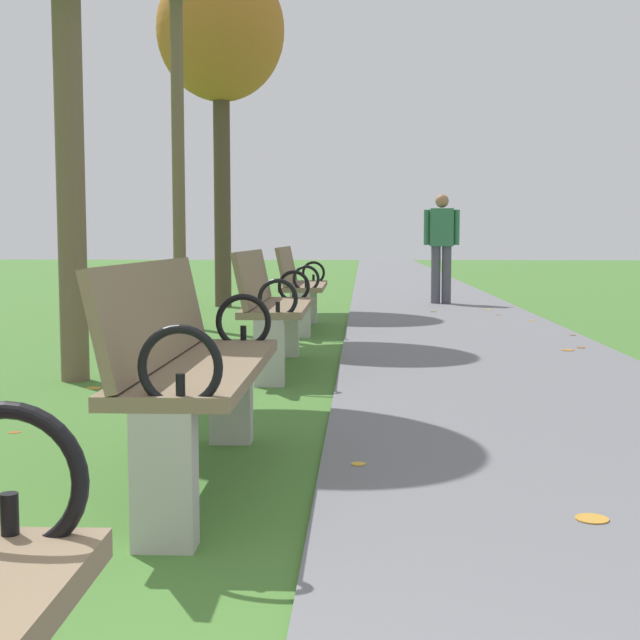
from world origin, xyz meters
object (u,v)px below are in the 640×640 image
Objects in this scene: park_bench_4 at (300,285)px; tree_4 at (221,35)px; park_bench_2 at (191,366)px; pedestrian_walking at (441,242)px; park_bench_3 at (272,306)px.

park_bench_4 is 0.33× the size of tree_4.
park_bench_4 is 4.88m from tree_4.
park_bench_4 is (0.00, 6.08, 0.00)m from park_bench_2.
tree_4 is 4.37m from pedestrian_walking.
park_bench_4 is 4.22m from pedestrian_walking.
park_bench_3 is at bearing -90.00° from park_bench_4.
pedestrian_walking is (1.84, 6.71, 0.44)m from park_bench_3.
park_bench_3 is 0.33× the size of tree_4.
park_bench_3 is at bearing 90.00° from park_bench_2.
park_bench_3 is 0.99× the size of pedestrian_walking.
park_bench_2 is 0.33× the size of tree_4.
pedestrian_walking is at bearing 79.39° from park_bench_2.
park_bench_2 is at bearing -90.00° from park_bench_4.
park_bench_3 is 1.00× the size of park_bench_4.
park_bench_2 is 10.03m from pedestrian_walking.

